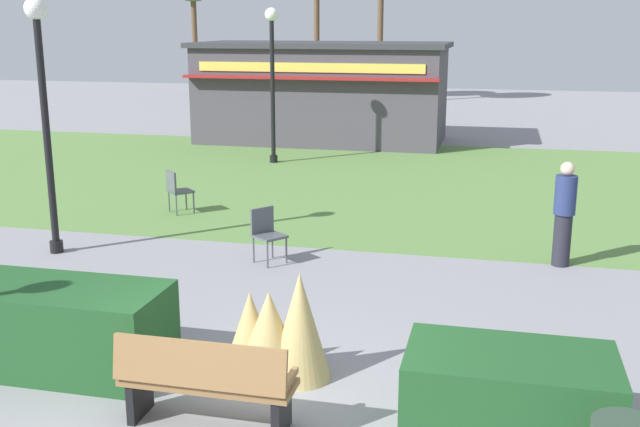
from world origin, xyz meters
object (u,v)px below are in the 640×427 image
Objects in this scene: cafe_chair_west at (266,230)px; cafe_chair_east at (177,188)px; parked_car_west_slot at (363,98)px; lamppost_mid at (43,96)px; lamppost_far at (272,67)px; park_bench at (205,382)px; food_kiosk at (322,92)px; person_strolling at (564,213)px.

cafe_chair_east is (-2.75, 2.69, 0.00)m from cafe_chair_west.
cafe_chair_west is 21.21m from parked_car_west_slot.
lamppost_mid is at bearing -106.39° from cafe_chair_east.
lamppost_far is 4.72× the size of cafe_chair_west.
park_bench is 8.71m from cafe_chair_east.
food_kiosk is at bearing 86.49° from cafe_chair_east.
lamppost_mid is 3.79m from cafe_chair_east.
cafe_chair_east is (-0.23, -6.08, -2.11)m from lamppost_far.
park_bench is 0.21× the size of food_kiosk.
park_bench is at bearing -46.18° from lamppost_mid.
lamppost_mid reaches higher than person_strolling.
food_kiosk reaches higher than parked_car_west_slot.
park_bench is at bearing -78.98° from cafe_chair_west.
lamppost_far is at bearing 106.08° from cafe_chair_west.
cafe_chair_east is 0.53× the size of person_strolling.
parked_car_west_slot is at bearing -91.32° from person_strolling.
food_kiosk is at bearing 99.27° from cafe_chair_west.
parked_car_west_slot is at bearing 96.01° from cafe_chair_west.
lamppost_far is at bearing 104.22° from park_bench.
park_bench is at bearing 38.86° from person_strolling.
cafe_chair_west is at bearing -44.35° from cafe_chair_east.
park_bench is 26.46m from parked_car_west_slot.
cafe_chair_west is (3.64, 0.33, -2.11)m from lamppost_mid.
lamppost_far is (-3.53, 13.93, 2.16)m from park_bench.
person_strolling is (7.41, -1.77, 0.33)m from cafe_chair_east.
lamppost_far is 9.36m from cafe_chair_west.
parked_car_west_slot is at bearing 88.58° from lamppost_far.
food_kiosk is at bearing 83.49° from lamppost_mid.
lamppost_mid is at bearing -96.98° from lamppost_far.
person_strolling is at bearing 59.00° from park_bench.
cafe_chair_west is at bearing -80.73° from food_kiosk.
parked_car_west_slot is (-6.88, 20.18, -0.22)m from person_strolling.
park_bench is 1.01× the size of person_strolling.
person_strolling is 0.40× the size of parked_car_west_slot.
food_kiosk is 10.38m from cafe_chair_east.
food_kiosk is 8.16m from parked_car_west_slot.
lamppost_mid is 4.72× the size of cafe_chair_east.
parked_car_west_slot reaches higher than cafe_chair_east.
lamppost_mid is at bearing -96.51° from food_kiosk.
lamppost_far reaches higher than park_bench.
lamppost_far reaches higher than food_kiosk.
lamppost_mid is 0.52× the size of food_kiosk.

